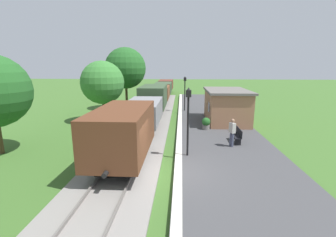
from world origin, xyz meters
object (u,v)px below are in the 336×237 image
tree_field_left (125,68)px  person_waiting (232,132)px  freight_train (156,97)px  lamp_post_near (188,109)px  station_hut (226,105)px  bench_near_hut (237,135)px  potted_planter (206,123)px  lamp_post_far (185,87)px  tree_trackside_far (102,83)px

tree_field_left → person_waiting: bearing=-54.7°
freight_train → lamp_post_near: bearing=-77.5°
station_hut → person_waiting: 6.72m
person_waiting → bench_near_hut: bearing=-145.3°
freight_train → tree_field_left: 4.78m
person_waiting → potted_planter: size_ratio=1.87×
station_hut → potted_planter: bearing=-125.4°
person_waiting → lamp_post_near: lamp_post_near is taller
potted_planter → lamp_post_near: 6.04m
potted_planter → lamp_post_far: lamp_post_far is taller
person_waiting → lamp_post_near: size_ratio=0.46×
freight_train → tree_trackside_far: tree_trackside_far is taller
bench_near_hut → tree_trackside_far: 12.49m
freight_train → lamp_post_far: 3.85m
freight_train → person_waiting: (5.96, -13.10, -0.32)m
station_hut → lamp_post_far: 6.14m
lamp_post_near → tree_trackside_far: (-7.36, 8.48, 0.76)m
freight_train → person_waiting: freight_train is taller
bench_near_hut → lamp_post_near: lamp_post_near is taller
station_hut → person_waiting: bearing=-97.2°
tree_trackside_far → lamp_post_far: bearing=32.4°
lamp_post_near → lamp_post_far: size_ratio=1.00×
station_hut → tree_field_left: size_ratio=0.82×
lamp_post_near → potted_planter: bearing=74.2°
station_hut → tree_field_left: bearing=146.9°
freight_train → station_hut: (6.80, -6.45, 0.15)m
person_waiting → lamp_post_far: bearing=-100.7°
potted_planter → lamp_post_far: (-1.55, 7.68, 2.08)m
bench_near_hut → lamp_post_near: size_ratio=0.41×
station_hut → lamp_post_far: (-3.53, 4.89, 1.15)m
person_waiting → tree_trackside_far: size_ratio=0.31×
bench_near_hut → potted_planter: potted_planter is taller
freight_train → person_waiting: bearing=-65.5°
person_waiting → tree_field_left: size_ratio=0.24×
bench_near_hut → person_waiting: 1.08m
person_waiting → lamp_post_far: (-2.69, 11.54, 1.62)m
lamp_post_far → lamp_post_near: bearing=-90.0°
tree_trackside_far → tree_field_left: (0.58, 6.49, 1.18)m
person_waiting → tree_field_left: tree_field_left is taller
person_waiting → lamp_post_far: size_ratio=0.46×
bench_near_hut → tree_field_left: (-9.98, 12.54, 4.02)m
person_waiting → lamp_post_far: 11.96m
tree_field_left → potted_planter: bearing=-48.8°
potted_planter → bench_near_hut: bearing=-61.4°
freight_train → lamp_post_near: (3.27, -14.70, 1.30)m
potted_planter → tree_field_left: (-8.33, 9.51, 4.02)m
potted_planter → freight_train: bearing=117.5°
lamp_post_near → tree_trackside_far: 11.25m
freight_train → tree_trackside_far: (-4.09, -6.22, 2.06)m
freight_train → bench_near_hut: (6.47, -12.27, -0.78)m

